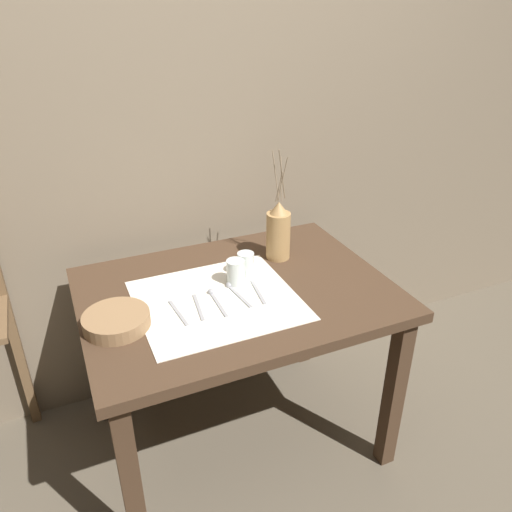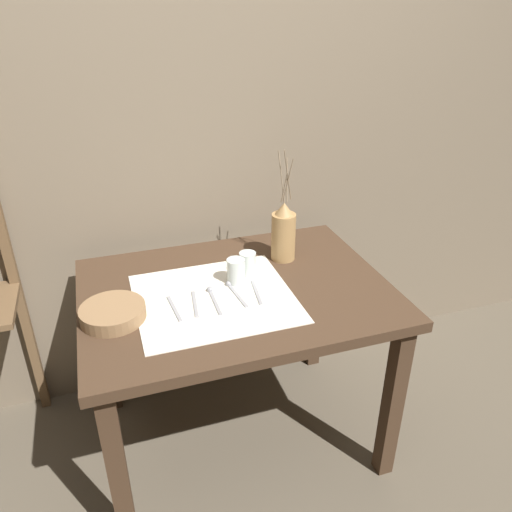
# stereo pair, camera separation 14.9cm
# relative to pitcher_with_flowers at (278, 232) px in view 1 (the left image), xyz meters

# --- Properties ---
(ground_plane) EXTENTS (12.00, 12.00, 0.00)m
(ground_plane) POSITION_rel_pitcher_with_flowers_xyz_m (-0.25, -0.16, -0.86)
(ground_plane) COLOR brown
(stone_wall_back) EXTENTS (7.00, 0.06, 2.40)m
(stone_wall_back) POSITION_rel_pitcher_with_flowers_xyz_m (-0.25, 0.36, 0.34)
(stone_wall_back) COLOR #7A6B56
(stone_wall_back) RESTS_ON ground_plane
(wooden_table) EXTENTS (1.11, 0.82, 0.74)m
(wooden_table) POSITION_rel_pitcher_with_flowers_xyz_m (-0.25, -0.16, -0.21)
(wooden_table) COLOR #422D1E
(wooden_table) RESTS_ON ground_plane
(linen_cloth) EXTENTS (0.55, 0.50, 0.00)m
(linen_cloth) POSITION_rel_pitcher_with_flowers_xyz_m (-0.34, -0.21, -0.11)
(linen_cloth) COLOR silver
(linen_cloth) RESTS_ON wooden_table
(pitcher_with_flowers) EXTENTS (0.10, 0.10, 0.45)m
(pitcher_with_flowers) POSITION_rel_pitcher_with_flowers_xyz_m (0.00, 0.00, 0.00)
(pitcher_with_flowers) COLOR #A87F4C
(pitcher_with_flowers) RESTS_ON wooden_table
(wooden_bowl) EXTENTS (0.22, 0.22, 0.05)m
(wooden_bowl) POSITION_rel_pitcher_with_flowers_xyz_m (-0.69, -0.23, -0.09)
(wooden_bowl) COLOR #8E6B47
(wooden_bowl) RESTS_ON wooden_table
(glass_tumbler_near) EXTENTS (0.07, 0.07, 0.09)m
(glass_tumbler_near) POSITION_rel_pitcher_with_flowers_xyz_m (-0.24, -0.13, -0.06)
(glass_tumbler_near) COLOR silver
(glass_tumbler_near) RESTS_ON wooden_table
(glass_tumbler_far) EXTENTS (0.06, 0.06, 0.09)m
(glass_tumbler_far) POSITION_rel_pitcher_with_flowers_xyz_m (-0.18, -0.08, -0.07)
(glass_tumbler_far) COLOR silver
(glass_tumbler_far) RESTS_ON wooden_table
(fork_outer) EXTENTS (0.03, 0.16, 0.00)m
(fork_outer) POSITION_rel_pitcher_with_flowers_xyz_m (-0.49, -0.23, -0.11)
(fork_outer) COLOR #939399
(fork_outer) RESTS_ON wooden_table
(knife_center) EXTENTS (0.03, 0.16, 0.00)m
(knife_center) POSITION_rel_pitcher_with_flowers_xyz_m (-0.41, -0.23, -0.11)
(knife_center) COLOR #939399
(knife_center) RESTS_ON wooden_table
(spoon_outer) EXTENTS (0.02, 0.18, 0.02)m
(spoon_outer) POSITION_rel_pitcher_with_flowers_xyz_m (-0.34, -0.19, -0.11)
(spoon_outer) COLOR #939399
(spoon_outer) RESTS_ON wooden_table
(spoon_inner) EXTENTS (0.04, 0.18, 0.02)m
(spoon_inner) POSITION_rel_pitcher_with_flowers_xyz_m (-0.26, -0.17, -0.11)
(spoon_inner) COLOR #939399
(spoon_inner) RESTS_ON wooden_table
(fork_inner) EXTENTS (0.03, 0.16, 0.00)m
(fork_inner) POSITION_rel_pitcher_with_flowers_xyz_m (-0.19, -0.22, -0.11)
(fork_inner) COLOR #939399
(fork_inner) RESTS_ON wooden_table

